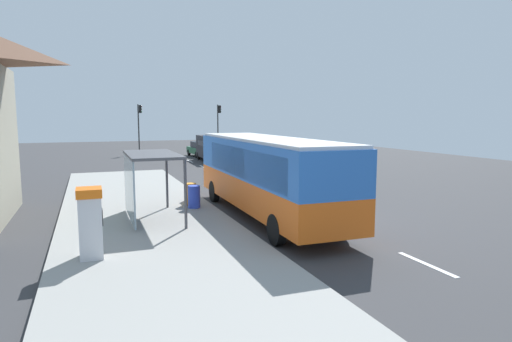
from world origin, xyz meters
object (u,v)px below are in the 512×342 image
(white_van, at_px, (213,147))
(sedan_near, at_px, (201,149))
(recycling_bin_blue, at_px, (194,197))
(bus_shelter, at_px, (144,169))
(traffic_light_near_side, at_px, (219,121))
(bus, at_px, (266,172))
(ticket_machine, at_px, (90,222))
(traffic_light_far_side, at_px, (139,121))
(recycling_bin_orange, at_px, (190,194))

(white_van, relative_size, sedan_near, 1.18)
(recycling_bin_blue, height_order, bus_shelter, bus_shelter)
(traffic_light_near_side, bearing_deg, bus_shelter, -110.94)
(bus, bearing_deg, bus_shelter, 173.05)
(white_van, distance_m, ticket_machine, 27.92)
(white_van, relative_size, traffic_light_far_side, 0.99)
(sedan_near, relative_size, traffic_light_far_side, 0.84)
(traffic_light_near_side, bearing_deg, traffic_light_far_side, 174.69)
(sedan_near, xyz_separation_m, traffic_light_near_side, (3.19, 4.39, 2.75))
(bus, bearing_deg, recycling_bin_orange, 132.63)
(ticket_machine, bearing_deg, sedan_near, 70.96)
(bus, bearing_deg, ticket_machine, -151.99)
(traffic_light_far_side, xyz_separation_m, bus_shelter, (-3.31, -31.92, -1.43))
(bus, bearing_deg, white_van, 80.07)
(ticket_machine, relative_size, recycling_bin_orange, 2.04)
(ticket_machine, relative_size, bus_shelter, 0.48)
(ticket_machine, xyz_separation_m, recycling_bin_blue, (4.14, 5.53, -0.52))
(bus, distance_m, sedan_near, 27.62)
(sedan_near, xyz_separation_m, bus_shelter, (-8.71, -26.73, 1.31))
(sedan_near, xyz_separation_m, traffic_light_far_side, (-5.41, 5.19, 2.74))
(sedan_near, height_order, ticket_machine, ticket_machine)
(white_van, relative_size, recycling_bin_orange, 5.54)
(sedan_near, xyz_separation_m, recycling_bin_blue, (-6.50, -25.30, -0.14))
(ticket_machine, distance_m, recycling_bin_blue, 6.92)
(recycling_bin_orange, bearing_deg, bus_shelter, -136.08)
(recycling_bin_blue, distance_m, bus_shelter, 3.00)
(bus, distance_m, traffic_light_far_side, 32.57)
(white_van, xyz_separation_m, ticket_machine, (-10.54, -25.86, -0.17))
(bus, xyz_separation_m, white_van, (3.91, 22.34, -0.50))
(bus_shelter, bearing_deg, white_van, 68.41)
(ticket_machine, height_order, recycling_bin_blue, ticket_machine)
(ticket_machine, bearing_deg, recycling_bin_orange, 56.41)
(sedan_near, height_order, traffic_light_near_side, traffic_light_near_side)
(traffic_light_far_side, bearing_deg, ticket_machine, -98.26)
(ticket_machine, relative_size, traffic_light_far_side, 0.36)
(ticket_machine, bearing_deg, bus_shelter, 64.85)
(white_van, height_order, recycling_bin_blue, white_van)
(sedan_near, distance_m, traffic_light_far_side, 7.98)
(bus_shelter, bearing_deg, recycling_bin_blue, 32.89)
(sedan_near, distance_m, ticket_machine, 32.61)
(traffic_light_near_side, xyz_separation_m, bus_shelter, (-11.91, -31.12, -1.45))
(white_van, xyz_separation_m, traffic_light_far_side, (-5.30, 10.16, 2.18))
(traffic_light_near_side, height_order, bus_shelter, traffic_light_near_side)
(ticket_machine, relative_size, traffic_light_near_side, 0.36)
(white_van, height_order, recycling_bin_orange, white_van)
(traffic_light_near_side, bearing_deg, recycling_bin_orange, -108.49)
(bus_shelter, bearing_deg, recycling_bin_orange, 43.92)
(white_van, xyz_separation_m, recycling_bin_orange, (-6.40, -19.63, -0.69))
(traffic_light_far_side, bearing_deg, white_van, -62.43)
(recycling_bin_blue, bearing_deg, sedan_near, 75.59)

